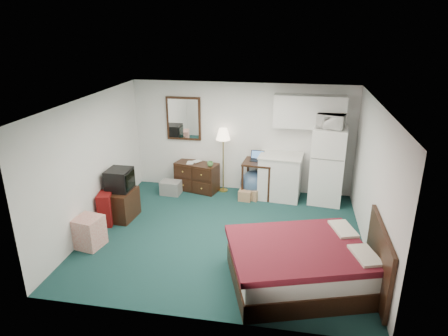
% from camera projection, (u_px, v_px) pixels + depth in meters
% --- Properties ---
extents(floor, '(5.00, 4.50, 0.01)m').
position_uv_depth(floor, '(225.00, 235.00, 7.43)').
color(floor, '#173333').
rests_on(floor, ground).
extents(ceiling, '(5.00, 4.50, 0.01)m').
position_uv_depth(ceiling, '(225.00, 102.00, 6.56)').
color(ceiling, white).
rests_on(ceiling, walls).
extents(walls, '(5.01, 4.51, 2.50)m').
position_uv_depth(walls, '(225.00, 173.00, 6.99)').
color(walls, white).
rests_on(walls, floor).
extents(mirror, '(0.80, 0.06, 1.00)m').
position_uv_depth(mirror, '(184.00, 119.00, 9.13)').
color(mirror, white).
rests_on(mirror, walls).
extents(upper_cabinets, '(1.50, 0.35, 0.70)m').
position_uv_depth(upper_cabinets, '(309.00, 112.00, 8.43)').
color(upper_cabinets, white).
rests_on(upper_cabinets, walls).
extents(headboard, '(0.06, 1.56, 1.00)m').
position_uv_depth(headboard, '(379.00, 259.00, 5.70)').
color(headboard, '#311B12').
rests_on(headboard, walls).
extents(dresser, '(1.06, 0.68, 0.67)m').
position_uv_depth(dresser, '(197.00, 177.00, 9.31)').
color(dresser, '#311B12').
rests_on(dresser, floor).
extents(floor_lamp, '(0.33, 0.33, 1.50)m').
position_uv_depth(floor_lamp, '(223.00, 160.00, 9.13)').
color(floor_lamp, gold).
rests_on(floor_lamp, floor).
extents(desk, '(0.70, 0.70, 0.82)m').
position_uv_depth(desk, '(258.00, 178.00, 9.00)').
color(desk, '#311B12').
rests_on(desk, floor).
extents(exercise_ball, '(0.70, 0.70, 0.59)m').
position_uv_depth(exercise_ball, '(253.00, 183.00, 9.03)').
color(exercise_ball, '#334D73').
rests_on(exercise_ball, floor).
extents(kitchen_counter, '(0.95, 0.76, 0.97)m').
position_uv_depth(kitchen_counter, '(280.00, 177.00, 8.87)').
color(kitchen_counter, white).
rests_on(kitchen_counter, floor).
extents(fridge, '(0.77, 0.77, 1.67)m').
position_uv_depth(fridge, '(327.00, 165.00, 8.56)').
color(fridge, white).
rests_on(fridge, floor).
extents(bed, '(2.37, 2.09, 0.64)m').
position_uv_depth(bed, '(300.00, 265.00, 5.96)').
color(bed, '#4B0B15').
rests_on(bed, floor).
extents(tv_stand, '(0.65, 0.70, 0.60)m').
position_uv_depth(tv_stand, '(120.00, 204.00, 8.00)').
color(tv_stand, '#311B12').
rests_on(tv_stand, floor).
extents(suitcase, '(0.33, 0.44, 0.65)m').
position_uv_depth(suitcase, '(106.00, 209.00, 7.75)').
color(suitcase, '#590710').
rests_on(suitcase, floor).
extents(retail_box, '(0.51, 0.51, 0.55)m').
position_uv_depth(retail_box, '(89.00, 232.00, 6.99)').
color(retail_box, silver).
rests_on(retail_box, floor).
extents(file_bin, '(0.46, 0.36, 0.31)m').
position_uv_depth(file_bin, '(171.00, 188.00, 9.16)').
color(file_bin, gray).
rests_on(file_bin, floor).
extents(cardboard_box_a, '(0.29, 0.25, 0.23)m').
position_uv_depth(cardboard_box_a, '(245.00, 195.00, 8.85)').
color(cardboard_box_a, '#AA714C').
rests_on(cardboard_box_a, floor).
extents(cardboard_box_b, '(0.27, 0.29, 0.24)m').
position_uv_depth(cardboard_box_b, '(254.00, 194.00, 8.88)').
color(cardboard_box_b, '#AA714C').
rests_on(cardboard_box_b, floor).
extents(laptop, '(0.31, 0.26, 0.20)m').
position_uv_depth(laptop, '(257.00, 156.00, 8.85)').
color(laptop, black).
rests_on(laptop, desk).
extents(crt_tv, '(0.47, 0.50, 0.43)m').
position_uv_depth(crt_tv, '(119.00, 180.00, 7.86)').
color(crt_tv, black).
rests_on(crt_tv, tv_stand).
extents(microwave, '(0.61, 0.44, 0.37)m').
position_uv_depth(microwave, '(331.00, 119.00, 8.16)').
color(microwave, white).
rests_on(microwave, fridge).
extents(book_a, '(0.16, 0.03, 0.22)m').
position_uv_depth(book_a, '(187.00, 158.00, 9.17)').
color(book_a, '#AA714C').
rests_on(book_a, dresser).
extents(book_b, '(0.15, 0.11, 0.22)m').
position_uv_depth(book_b, '(194.00, 156.00, 9.30)').
color(book_b, '#AA714C').
rests_on(book_b, dresser).
extents(mug, '(0.14, 0.11, 0.14)m').
position_uv_depth(mug, '(210.00, 163.00, 8.97)').
color(mug, '#518B48').
rests_on(mug, dresser).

